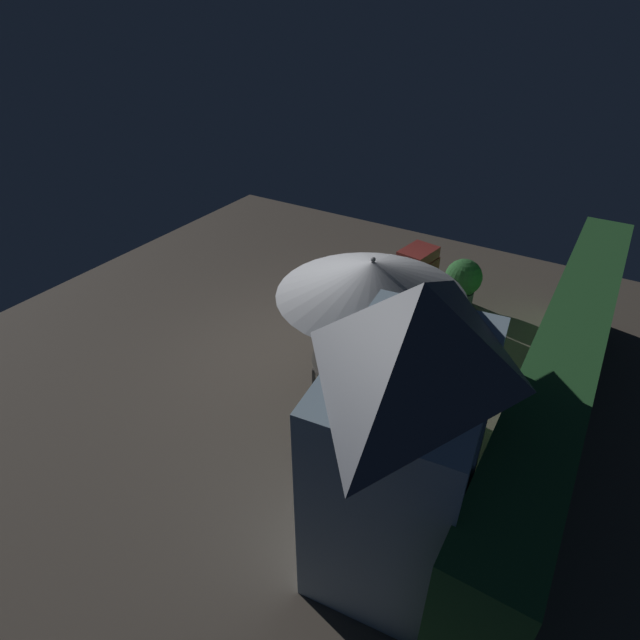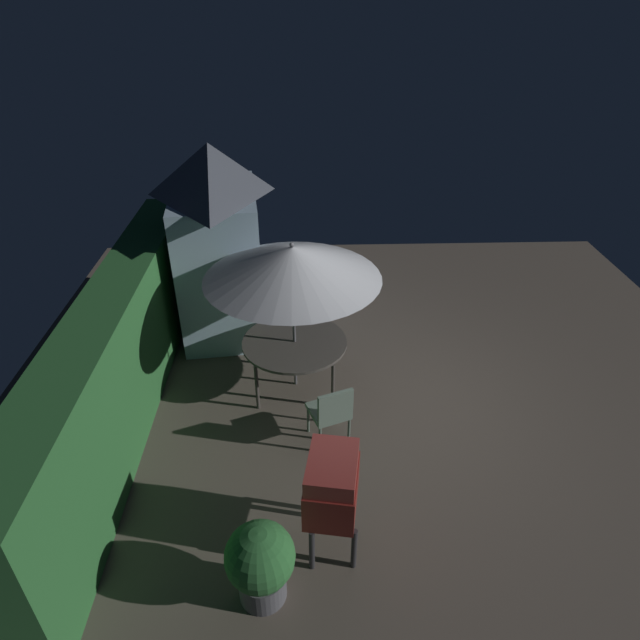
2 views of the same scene
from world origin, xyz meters
name	(u,v)px [view 2 (image 2 of 2)]	position (x,y,z in m)	size (l,w,h in m)	color
ground_plane	(382,403)	(0.00, 0.00, 0.00)	(11.00, 11.00, 0.00)	brown
hedge_backdrop	(121,356)	(0.00, 3.50, 0.92)	(6.96, 0.67, 1.83)	#28602D
garden_shed	(217,240)	(2.20, 2.45, 1.58)	(2.25, 1.58, 3.11)	#9EBCD1
patio_table	(295,344)	(0.49, 1.23, 0.72)	(1.49, 1.49, 0.77)	#47423D
patio_umbrella	(292,263)	(0.49, 1.23, 1.99)	(2.36, 2.36, 2.28)	#4C4C51
bbq_grill	(332,485)	(-2.19, 0.84, 0.85)	(0.77, 0.61, 1.20)	maroon
chair_near_shed	(331,411)	(-0.72, 0.77, 0.52)	(0.60, 0.60, 0.90)	slate
chair_far_side	(269,310)	(1.76, 1.65, 0.52)	(0.59, 0.58, 0.90)	slate
potted_plant_by_shed	(260,562)	(-2.76, 1.53, 0.51)	(0.66, 0.66, 0.92)	#4C4C51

